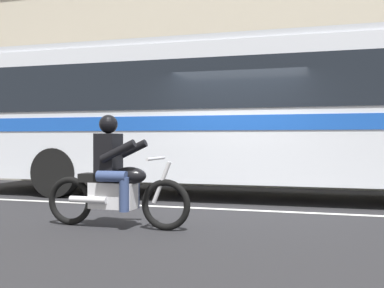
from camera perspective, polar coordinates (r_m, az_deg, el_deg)
The scene contains 6 objects.
ground_plane at distance 8.79m, azimuth 5.64°, elevation -7.42°, with size 60.00×60.00×0.00m, color black.
sidewalk_curb at distance 13.79m, azimuth 9.66°, elevation -4.19°, with size 28.00×3.80×0.15m, color gray.
lane_center_stripe at distance 8.21m, azimuth 4.84°, elevation -7.96°, with size 26.60×0.14×0.01m, color silver.
office_building_facade at distance 16.55m, azimuth 10.68°, elevation 15.16°, with size 28.00×0.89×10.76m.
transit_bus at distance 9.89m, azimuth 7.26°, elevation 4.41°, with size 12.74×2.68×3.22m.
motorcycle_with_rider at distance 6.56m, azimuth -9.35°, elevation -4.40°, with size 2.14×0.64×1.56m.
Camera 1 is at (1.65, -8.55, 1.23)m, focal length 43.65 mm.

